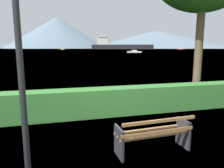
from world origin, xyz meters
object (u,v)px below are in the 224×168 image
lamp_post (19,42)px  sailboat_mid (134,52)px  cargo_ship_large (118,45)px  fishing_boat_near (63,49)px  tender_far (180,49)px  park_bench (154,134)px

lamp_post → sailboat_mid: (35.15, 87.69, -1.99)m
cargo_ship_large → lamp_post: bearing=-106.5°
fishing_boat_near → cargo_ship_large: bearing=39.2°
sailboat_mid → tender_far: 162.76m
sailboat_mid → fishing_boat_near: bearing=101.1°
fishing_boat_near → tender_far: bearing=-8.5°
park_bench → sailboat_mid: size_ratio=0.26×
sailboat_mid → cargo_ship_large: bearing=75.8°
sailboat_mid → tender_far: (104.29, 124.95, 0.14)m
park_bench → lamp_post: 3.33m
fishing_boat_near → lamp_post: bearing=-91.6°
park_bench → sailboat_mid: (32.55, 87.18, 0.03)m
lamp_post → sailboat_mid: size_ratio=0.52×
tender_far → lamp_post: bearing=-123.3°
fishing_boat_near → tender_far: 134.25m
park_bench → sailboat_mid: 93.06m
fishing_boat_near → sailboat_mid: 147.51m
tender_far → sailboat_mid: bearing=-129.9°
lamp_post → fishing_boat_near: size_ratio=0.65×
park_bench → fishing_boat_near: bearing=89.0°
cargo_ship_large → sailboat_mid: size_ratio=13.22×
fishing_boat_near → park_bench: bearing=-91.0°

